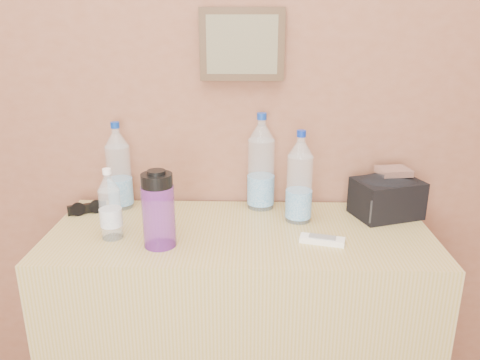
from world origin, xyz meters
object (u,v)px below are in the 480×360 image
pet_large_a (119,170)px  foil_packet (394,171)px  pet_small (110,208)px  sunglasses (87,208)px  dresser (240,330)px  ac_remote (322,240)px  toiletry_bag (387,196)px  pet_large_b (261,167)px  pet_large_c (299,182)px  nalgene_bottle (158,209)px

pet_large_a → foil_packet: bearing=-2.6°
pet_large_a → pet_small: size_ratio=1.39×
sunglasses → pet_large_a: bearing=4.7°
dresser → ac_remote: ac_remote is taller
foil_packet → toiletry_bag: bearing=-143.2°
sunglasses → pet_large_b: bearing=-18.6°
pet_large_a → toiletry_bag: bearing=-3.5°
pet_large_c → nalgene_bottle: pet_large_c is taller
pet_large_b → nalgene_bottle: bearing=-133.8°
dresser → sunglasses: (-0.57, 0.14, 0.42)m
pet_large_a → sunglasses: bearing=-149.9°
toiletry_bag → foil_packet: 0.09m
pet_large_b → pet_small: size_ratio=1.53×
ac_remote → foil_packet: 0.40m
nalgene_bottle → toiletry_bag: size_ratio=1.10×
pet_large_b → ac_remote: 0.39m
sunglasses → toiletry_bag: size_ratio=0.61×
dresser → pet_small: 0.66m
pet_small → ac_remote: 0.69m
toiletry_bag → pet_large_b: bearing=151.7°
nalgene_bottle → toiletry_bag: nalgene_bottle is taller
pet_large_c → foil_packet: size_ratio=3.00×
pet_large_c → sunglasses: bearing=176.6°
pet_large_b → pet_small: 0.57m
foil_packet → ac_remote: bearing=-138.6°
pet_large_a → pet_small: bearing=-80.9°
pet_large_b → ac_remote: bearing=-57.6°
pet_small → sunglasses: (-0.15, 0.21, -0.09)m
dresser → pet_large_b: (0.07, 0.21, 0.56)m
ac_remote → toiletry_bag: toiletry_bag is taller
pet_large_a → dresser: bearing=-23.8°
pet_large_a → sunglasses: 0.18m
pet_large_c → ac_remote: size_ratio=2.31×
pet_large_c → nalgene_bottle: bearing=-155.0°
pet_large_c → pet_small: bearing=-165.5°
nalgene_bottle → foil_packet: size_ratio=2.28×
pet_small → pet_large_a: bearing=99.1°
pet_large_a → pet_small: 0.28m
sunglasses → ac_remote: sunglasses is taller
nalgene_bottle → foil_packet: nalgene_bottle is taller
sunglasses → toiletry_bag: toiletry_bag is taller
pet_large_b → sunglasses: pet_large_b is taller
dresser → ac_remote: (0.27, -0.09, 0.41)m
pet_large_b → sunglasses: bearing=-173.2°
pet_large_c → ac_remote: (0.06, -0.18, -0.13)m
ac_remote → sunglasses: bearing=179.0°
pet_large_a → toiletry_bag: size_ratio=1.45×
foil_packet → nalgene_bottle: bearing=-160.8°
pet_large_c → toiletry_bag: bearing=9.1°
pet_large_c → foil_packet: bearing=10.9°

